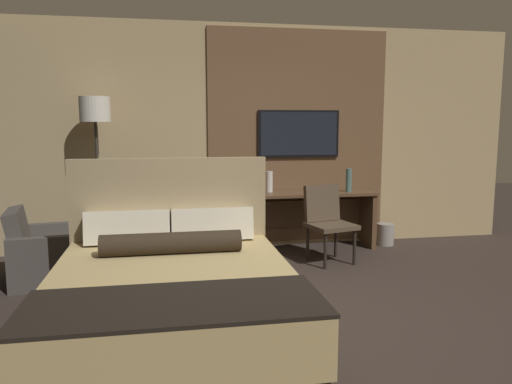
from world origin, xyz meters
The scene contains 12 objects.
ground_plane centered at (0.00, 0.00, 0.00)m, with size 16.00×16.00×0.00m, color #332823.
wall_back_tv_panel centered at (0.10, 2.59, 1.40)m, with size 7.20×0.09×2.80m.
bed centered at (-0.95, -0.19, 0.34)m, with size 1.71×2.08×1.28m.
desk centered at (0.71, 2.33, 0.49)m, with size 1.81×0.48×0.72m.
tv centered at (0.71, 2.52, 1.45)m, with size 1.06×0.04×0.59m.
desk_chair centered at (0.83, 1.70, 0.52)m, with size 0.58×0.58×0.87m.
armchair_by_window centered at (-2.16, 1.53, 0.25)m, with size 0.88×0.90×0.75m.
floor_lamp centered at (-1.74, 2.22, 1.58)m, with size 0.34×0.34×1.88m.
vase_tall centered at (1.29, 2.24, 0.87)m, with size 0.07×0.07×0.29m.
vase_short centered at (0.30, 2.40, 0.85)m, with size 0.09×0.09×0.26m.
book centered at (0.01, 2.30, 0.74)m, with size 0.25×0.21×0.03m.
waste_bin centered at (1.83, 2.29, 0.14)m, with size 0.22×0.22×0.28m.
Camera 1 is at (-0.99, -3.67, 1.59)m, focal length 35.00 mm.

